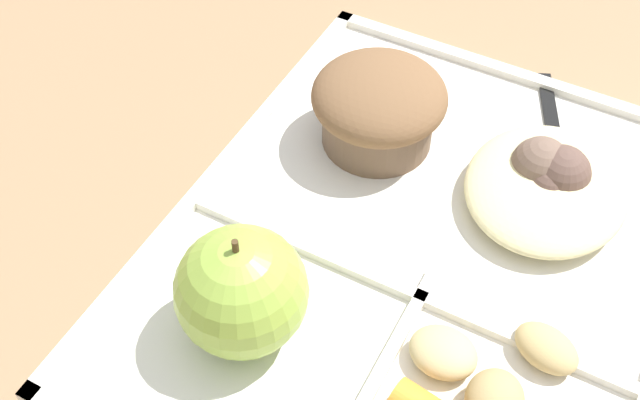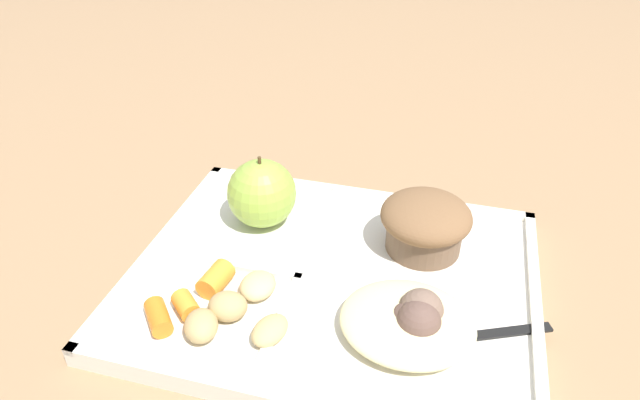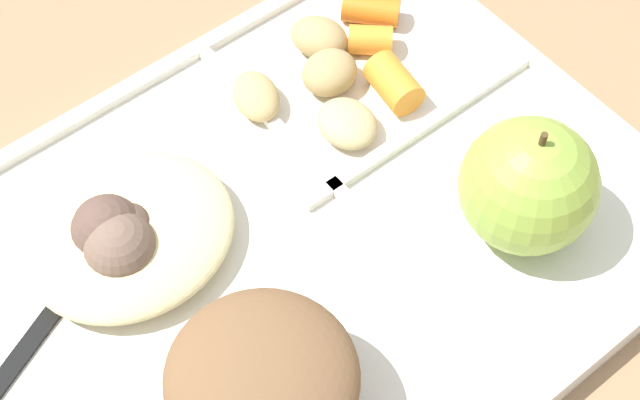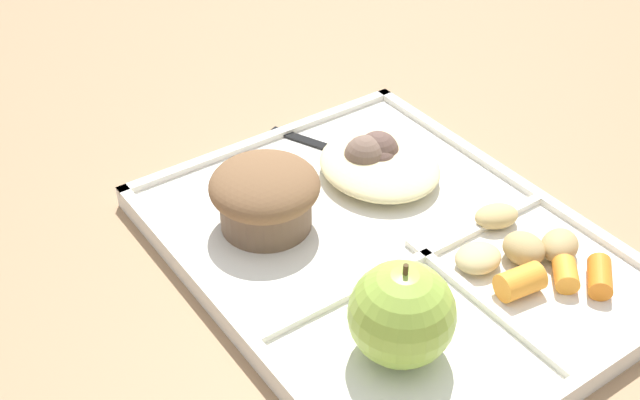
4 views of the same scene
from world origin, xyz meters
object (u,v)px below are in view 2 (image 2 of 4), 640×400
(plastic_fork, at_px, (452,339))
(lunch_tray, at_px, (332,281))
(green_apple, at_px, (262,193))
(bran_muffin, at_px, (425,223))

(plastic_fork, bearing_deg, lunch_tray, 156.28)
(green_apple, distance_m, bran_muffin, 0.17)
(bran_muffin, xyz_separation_m, plastic_fork, (0.04, -0.12, -0.03))
(lunch_tray, distance_m, green_apple, 0.12)
(bran_muffin, bearing_deg, plastic_fork, -71.75)
(green_apple, bearing_deg, lunch_tray, -35.20)
(green_apple, bearing_deg, plastic_fork, -29.16)
(lunch_tray, height_order, plastic_fork, lunch_tray)
(green_apple, relative_size, bran_muffin, 0.89)
(lunch_tray, relative_size, green_apple, 4.72)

